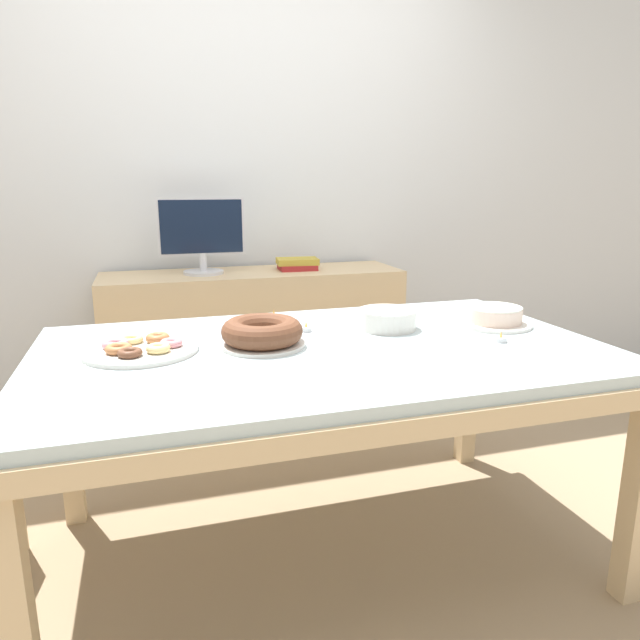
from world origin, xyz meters
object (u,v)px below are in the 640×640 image
(plate_stack, at_px, (387,319))
(tealight_right_edge, at_px, (306,329))
(tealight_centre, at_px, (501,339))
(computer_monitor, at_px, (202,236))
(pastry_platter, at_px, (140,348))
(cake_golden_bundt, at_px, (262,333))
(book_stack, at_px, (297,264))
(tealight_left_edge, at_px, (274,316))
(cake_chocolate_round, at_px, (495,317))

(plate_stack, xyz_separation_m, tealight_right_edge, (-0.29, 0.05, -0.02))
(tealight_right_edge, xyz_separation_m, tealight_centre, (0.58, -0.32, 0.00))
(computer_monitor, bearing_deg, pastry_platter, -105.58)
(tealight_right_edge, bearing_deg, cake_golden_bundt, -142.64)
(book_stack, relative_size, tealight_left_edge, 5.70)
(tealight_right_edge, distance_m, tealight_left_edge, 0.24)
(tealight_left_edge, bearing_deg, cake_golden_bundt, -107.91)
(tealight_right_edge, bearing_deg, plate_stack, -9.18)
(cake_golden_bundt, height_order, tealight_right_edge, cake_golden_bundt)
(computer_monitor, height_order, cake_chocolate_round, computer_monitor)
(book_stack, relative_size, cake_chocolate_round, 0.85)
(computer_monitor, height_order, cake_golden_bundt, computer_monitor)
(book_stack, height_order, tealight_left_edge, book_stack)
(computer_monitor, xyz_separation_m, book_stack, (0.49, 0.00, -0.16))
(tealight_right_edge, relative_size, tealight_centre, 1.00)
(cake_golden_bundt, relative_size, tealight_right_edge, 6.81)
(book_stack, bearing_deg, cake_chocolate_round, -68.16)
(cake_chocolate_round, xyz_separation_m, tealight_centre, (-0.11, -0.20, -0.02))
(pastry_platter, distance_m, plate_stack, 0.85)
(book_stack, height_order, pastry_platter, book_stack)
(cake_chocolate_round, relative_size, pastry_platter, 0.76)
(cake_golden_bundt, relative_size, pastry_platter, 0.77)
(computer_monitor, height_order, tealight_left_edge, computer_monitor)
(computer_monitor, bearing_deg, cake_chocolate_round, -50.17)
(cake_chocolate_round, distance_m, tealight_left_edge, 0.83)
(pastry_platter, height_order, tealight_left_edge, pastry_platter)
(tealight_centre, height_order, tealight_left_edge, same)
(cake_chocolate_round, xyz_separation_m, tealight_left_edge, (-0.75, 0.34, -0.02))
(cake_chocolate_round, bearing_deg, plate_stack, 169.78)
(tealight_left_edge, bearing_deg, cake_chocolate_round, -24.57)
(plate_stack, distance_m, tealight_right_edge, 0.29)
(computer_monitor, bearing_deg, plate_stack, -62.82)
(pastry_platter, xyz_separation_m, tealight_right_edge, (0.56, 0.10, -0.00))
(plate_stack, bearing_deg, tealight_centre, -43.56)
(cake_golden_bundt, bearing_deg, tealight_left_edge, 72.09)
(pastry_platter, relative_size, tealight_right_edge, 8.81)
(book_stack, relative_size, pastry_platter, 0.65)
(book_stack, bearing_deg, computer_monitor, -179.84)
(cake_golden_bundt, height_order, tealight_left_edge, cake_golden_bundt)
(cake_golden_bundt, bearing_deg, pastry_platter, 173.45)
(book_stack, distance_m, tealight_left_edge, 0.84)
(book_stack, bearing_deg, tealight_centre, -75.58)
(computer_monitor, height_order, plate_stack, computer_monitor)
(plate_stack, bearing_deg, cake_golden_bundt, -168.72)
(book_stack, bearing_deg, pastry_platter, -125.71)
(pastry_platter, xyz_separation_m, plate_stack, (0.85, 0.05, 0.02))
(tealight_centre, bearing_deg, cake_golden_bundt, 166.74)
(plate_stack, bearing_deg, book_stack, 92.92)
(cake_chocolate_round, xyz_separation_m, tealight_right_edge, (-0.69, 0.12, -0.02))
(computer_monitor, bearing_deg, book_stack, 0.16)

